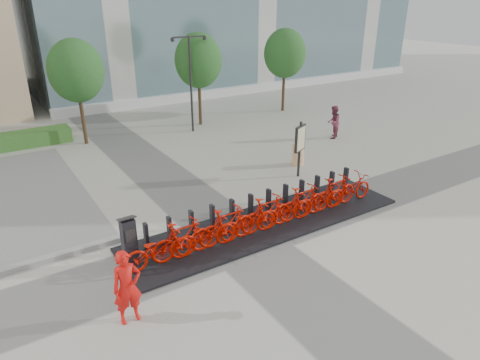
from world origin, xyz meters
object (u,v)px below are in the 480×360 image
worker_red (127,287)px  construction_barrel (298,154)px  bike_0 (158,249)px  kiosk (129,240)px  pedestrian (333,122)px  map_sign (300,141)px

worker_red → construction_barrel: size_ratio=1.82×
bike_0 → kiosk: kiosk is taller
bike_0 → pedestrian: (12.18, 6.02, 0.26)m
bike_0 → construction_barrel: (8.17, 3.99, -0.09)m
bike_0 → map_sign: bearing=-68.1°
worker_red → map_sign: (8.72, 4.54, 0.63)m
worker_red → pedestrian: size_ratio=1.06×
pedestrian → construction_barrel: pedestrian is taller
kiosk → map_sign: (7.95, 2.43, 0.75)m
bike_0 → kiosk: 0.83m
pedestrian → construction_barrel: (-4.01, -2.03, -0.36)m
bike_0 → worker_red: bearing=139.1°
bike_0 → worker_red: size_ratio=1.07×
map_sign → pedestrian: bearing=7.9°
worker_red → construction_barrel: bearing=30.9°
kiosk → construction_barrel: 9.44m
worker_red → map_sign: map_sign is taller
bike_0 → kiosk: bearing=48.9°
bike_0 → construction_barrel: bike_0 is taller
bike_0 → worker_red: worker_red is taller
kiosk → construction_barrel: bearing=20.6°
pedestrian → map_sign: bearing=-2.5°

